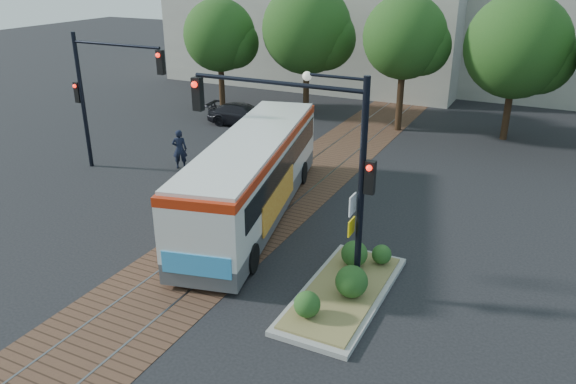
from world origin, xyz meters
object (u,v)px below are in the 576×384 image
at_px(parked_car, 243,114).
at_px(officer, 180,149).
at_px(signal_pole_left, 100,85).
at_px(traffic_island, 345,284).
at_px(signal_pole_main, 318,150).
at_px(city_bus, 253,172).

bearing_deg(parked_car, officer, -179.25).
distance_m(signal_pole_left, officer, 4.33).
height_order(officer, parked_car, officer).
bearing_deg(traffic_island, signal_pole_left, 159.64).
bearing_deg(parked_car, traffic_island, -148.03).
bearing_deg(signal_pole_main, signal_pole_left, 158.55).
distance_m(officer, parked_car, 7.59).
xyz_separation_m(signal_pole_main, officer, (-9.50, 6.40, -3.26)).
bearing_deg(officer, parked_car, -112.73).
bearing_deg(city_bus, signal_pole_main, -54.19).
distance_m(city_bus, traffic_island, 6.30).
xyz_separation_m(traffic_island, signal_pole_left, (-13.19, 4.89, 3.54)).
xyz_separation_m(city_bus, traffic_island, (4.99, -3.61, -1.34)).
height_order(signal_pole_main, parked_car, signal_pole_main).
height_order(signal_pole_main, signal_pole_left, signal_pole_main).
bearing_deg(signal_pole_main, city_bus, 138.92).
relative_size(signal_pole_main, officer, 3.33).
relative_size(signal_pole_left, parked_car, 1.44).
xyz_separation_m(traffic_island, signal_pole_main, (-0.96, 0.09, 3.83)).
height_order(signal_pole_main, officer, signal_pole_main).
distance_m(traffic_island, officer, 12.32).
distance_m(traffic_island, signal_pole_left, 14.50).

